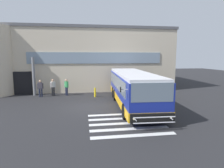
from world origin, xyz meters
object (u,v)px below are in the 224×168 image
object	(u,v)px
entry_support_column	(34,76)
safety_bollard_yellow	(95,92)
passenger_near_column	(40,87)
passenger_by_doorway	(53,86)
bus_main_foreground	(133,89)
passenger_at_curb_edge	(66,86)

from	to	relation	value
entry_support_column	safety_bollard_yellow	bearing A→B (deg)	-16.46
entry_support_column	passenger_near_column	xyz separation A→B (m)	(0.80, -0.97, -0.98)
passenger_by_doorway	bus_main_foreground	bearing A→B (deg)	-36.41
bus_main_foreground	passenger_near_column	world-z (taller)	bus_main_foreground
entry_support_column	passenger_near_column	distance (m)	1.59
passenger_by_doorway	safety_bollard_yellow	size ratio (longest dim) A/B	1.86
entry_support_column	passenger_near_column	bearing A→B (deg)	-50.69
passenger_at_curb_edge	safety_bollard_yellow	size ratio (longest dim) A/B	1.86
passenger_at_curb_edge	passenger_by_doorway	bearing A→B (deg)	171.72
passenger_near_column	passenger_by_doorway	world-z (taller)	same
passenger_near_column	passenger_at_curb_edge	bearing A→B (deg)	9.00
passenger_at_curb_edge	entry_support_column	bearing A→B (deg)	169.85
safety_bollard_yellow	entry_support_column	bearing A→B (deg)	163.54
passenger_near_column	safety_bollard_yellow	distance (m)	5.38
entry_support_column	safety_bollard_yellow	xyz separation A→B (m)	(6.09, -1.80, -1.49)
entry_support_column	passenger_near_column	size ratio (longest dim) A/B	2.32
entry_support_column	safety_bollard_yellow	world-z (taller)	entry_support_column
bus_main_foreground	entry_support_column	bearing A→B (deg)	148.07
entry_support_column	passenger_at_curb_edge	size ratio (longest dim) A/B	2.32
safety_bollard_yellow	bus_main_foreground	bearing A→B (deg)	-53.15
passenger_near_column	entry_support_column	bearing A→B (deg)	129.31
entry_support_column	passenger_by_doorway	world-z (taller)	entry_support_column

